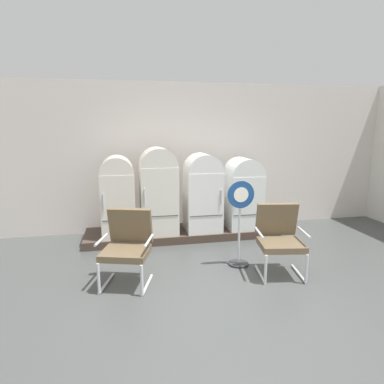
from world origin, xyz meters
TOP-DOWN VIEW (x-y plane):
  - ground at (0.00, 0.00)m, footprint 12.00×10.00m
  - back_wall at (0.00, 3.66)m, footprint 11.76×0.12m
  - display_plinth at (0.00, 3.02)m, footprint 3.77×0.95m
  - refrigerator_0 at (-1.23, 2.93)m, footprint 0.61×0.71m
  - refrigerator_1 at (-0.48, 2.92)m, footprint 0.68×0.69m
  - refrigerator_2 at (0.37, 2.90)m, footprint 0.68×0.65m
  - refrigerator_3 at (1.20, 2.91)m, footprint 0.66×0.67m
  - armchair_left at (-1.10, 1.22)m, footprint 0.81×0.83m
  - armchair_right at (1.11, 1.10)m, footprint 0.76×0.77m
  - sign_stand at (0.63, 1.47)m, footprint 0.42×0.32m

SIDE VIEW (x-z plane):
  - ground at x=0.00m, z-range -0.05..0.00m
  - display_plinth at x=0.00m, z-range 0.00..0.15m
  - armchair_left at x=-1.10m, z-range 0.06..1.10m
  - armchair_right at x=1.11m, z-range 0.06..1.10m
  - sign_stand at x=0.63m, z-range -0.05..1.31m
  - refrigerator_3 at x=1.20m, z-range 0.19..1.58m
  - refrigerator_0 at x=-1.23m, z-range 0.20..1.67m
  - refrigerator_2 at x=0.37m, z-range 0.19..1.69m
  - refrigerator_1 at x=-0.48m, z-range 0.20..1.82m
  - back_wall at x=0.00m, z-range 0.01..3.04m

